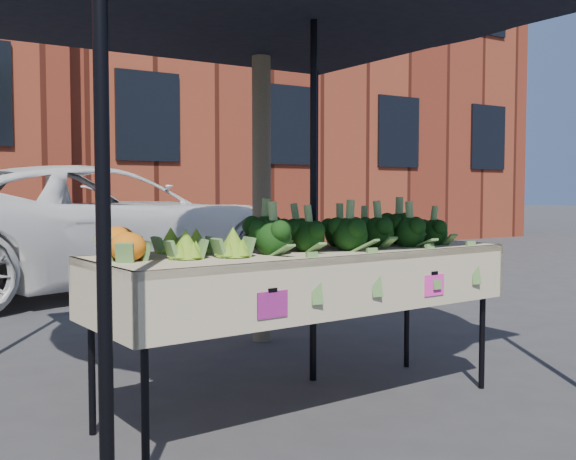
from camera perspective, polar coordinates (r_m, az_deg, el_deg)
The scene contains 9 objects.
ground at distance 4.00m, azimuth 0.02°, elevation -14.54°, with size 90.00×90.00×0.00m, color #2F2F32.
table at distance 3.84m, azimuth 1.64°, elevation -8.37°, with size 2.44×0.93×0.90m.
canopy at distance 4.22m, azimuth -2.39°, elevation 5.26°, with size 3.16×3.16×2.74m, color black, non-canonical shape.
broccoli_heap at distance 3.95m, azimuth 4.74°, elevation 0.32°, with size 1.36×0.56×0.24m, color black.
romanesco_cluster at distance 3.46m, azimuth -7.76°, elevation -0.59°, with size 0.42×0.56×0.19m, color #91B12C.
cauliflower_pair at distance 3.35m, azimuth -13.71°, elevation -0.95°, with size 0.22×0.42×0.17m, color orange.
vehicle at distance 9.01m, azimuth -16.08°, elevation 12.95°, with size 2.54×1.53×5.50m, color white.
street_tree at distance 5.58m, azimuth -2.26°, elevation 13.04°, with size 2.20×2.20×4.34m, color #1E4C14, non-canonical shape.
building_right at distance 18.38m, azimuth -2.99°, elevation 12.84°, with size 12.00×8.00×8.50m, color maroon.
Camera 1 is at (-2.08, -3.19, 1.23)m, focal length 42.39 mm.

